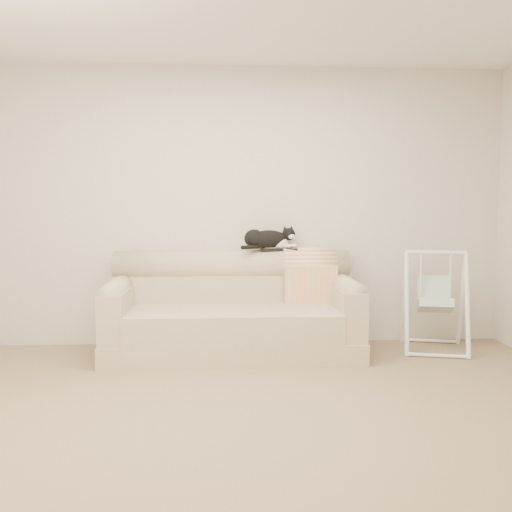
{
  "coord_description": "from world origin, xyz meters",
  "views": [
    {
      "loc": [
        -0.18,
        -3.39,
        1.31
      ],
      "look_at": [
        0.1,
        1.27,
        0.9
      ],
      "focal_mm": 40.0,
      "sensor_mm": 36.0,
      "label": 1
    }
  ],
  "objects": [
    {
      "name": "room_shell",
      "position": [
        0.0,
        0.0,
        1.53
      ],
      "size": [
        5.04,
        4.04,
        2.6
      ],
      "color": "beige",
      "rests_on": "ground"
    },
    {
      "name": "ground_plane",
      "position": [
        0.0,
        0.0,
        0.0
      ],
      "size": [
        5.0,
        5.0,
        0.0
      ],
      "primitive_type": "plane",
      "color": "#72634B",
      "rests_on": "ground"
    },
    {
      "name": "remote_a",
      "position": [
        0.27,
        1.83,
        0.91
      ],
      "size": [
        0.18,
        0.07,
        0.03
      ],
      "color": "black",
      "rests_on": "sofa"
    },
    {
      "name": "remote_b",
      "position": [
        0.44,
        1.83,
        0.91
      ],
      "size": [
        0.18,
        0.09,
        0.02
      ],
      "color": "black",
      "rests_on": "sofa"
    },
    {
      "name": "throw_blanket",
      "position": [
        0.63,
        1.84,
        0.72
      ],
      "size": [
        0.48,
        0.38,
        0.58
      ],
      "color": "#E98A4C",
      "rests_on": "sofa"
    },
    {
      "name": "baby_swing",
      "position": [
        1.75,
        1.61,
        0.46
      ],
      "size": [
        0.68,
        0.71,
        0.92
      ],
      "color": "white",
      "rests_on": "ground"
    },
    {
      "name": "sofa",
      "position": [
        -0.08,
        1.62,
        0.35
      ],
      "size": [
        2.2,
        0.93,
        0.9
      ],
      "color": "tan",
      "rests_on": "ground"
    },
    {
      "name": "tuxedo_cat",
      "position": [
        0.25,
        1.85,
        1.0
      ],
      "size": [
        0.55,
        0.35,
        0.22
      ],
      "color": "black",
      "rests_on": "sofa"
    }
  ]
}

